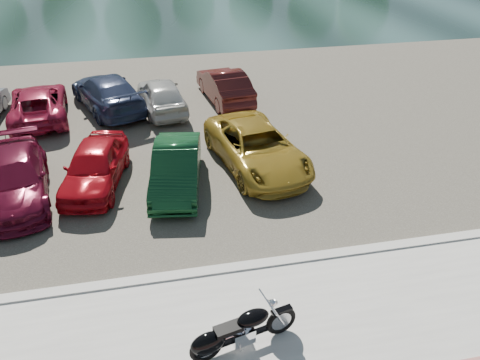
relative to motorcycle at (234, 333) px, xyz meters
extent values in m
plane|color=#595447|center=(0.49, 0.35, -0.56)|extent=(200.00, 200.00, 0.00)
cube|color=#AEABA3|center=(0.49, 2.35, -0.49)|extent=(60.00, 0.30, 0.14)
cube|color=#413D34|center=(0.49, 11.35, -0.54)|extent=(60.00, 18.00, 0.04)
torus|color=black|center=(1.02, 0.23, -0.12)|extent=(0.69, 0.27, 0.68)
torus|color=black|center=(-0.59, -0.14, -0.12)|extent=(0.69, 0.27, 0.68)
cylinder|color=#B2B2B7|center=(1.02, 0.23, -0.12)|extent=(0.46, 0.16, 0.46)
cylinder|color=#B2B2B7|center=(-0.59, -0.14, -0.12)|extent=(0.46, 0.16, 0.46)
cylinder|color=silver|center=(0.90, 0.10, 0.18)|extent=(0.33, 0.12, 0.63)
cylinder|color=silver|center=(0.86, 0.29, 0.18)|extent=(0.33, 0.12, 0.63)
cylinder|color=silver|center=(0.70, 0.15, 0.57)|extent=(0.20, 0.74, 0.04)
sphere|color=silver|center=(0.79, 0.18, 0.49)|extent=(0.19, 0.19, 0.16)
sphere|color=silver|center=(0.86, 0.19, 0.49)|extent=(0.13, 0.13, 0.11)
cube|color=black|center=(1.02, 0.23, 0.19)|extent=(0.47, 0.24, 0.06)
cube|color=black|center=(0.21, 0.04, -0.18)|extent=(1.19, 0.37, 0.08)
cube|color=silver|center=(0.17, 0.03, -0.11)|extent=(0.51, 0.41, 0.34)
cylinder|color=silver|center=(0.26, 0.05, 0.09)|extent=(0.28, 0.23, 0.27)
cylinder|color=silver|center=(0.07, 0.01, 0.09)|extent=(0.28, 0.23, 0.27)
ellipsoid|color=black|center=(0.39, 0.08, 0.26)|extent=(0.74, 0.50, 0.32)
cube|color=black|center=(-0.13, -0.04, 0.20)|extent=(0.60, 0.40, 0.10)
ellipsoid|color=black|center=(-0.54, -0.13, 0.00)|extent=(0.78, 0.49, 0.50)
cube|color=black|center=(-0.59, -0.14, -0.07)|extent=(0.43, 0.26, 0.30)
cylinder|color=silver|center=(-0.16, 0.12, -0.24)|extent=(1.09, 0.33, 0.09)
cylinder|color=silver|center=(-0.16, 0.12, -0.16)|extent=(1.09, 0.33, 0.09)
cylinder|color=#B2B2B7|center=(0.11, -0.17, -0.33)|extent=(0.05, 0.14, 0.22)
imported|color=#5C0D23|center=(-5.37, 6.80, 0.14)|extent=(2.60, 4.83, 1.33)
imported|color=#A80B15|center=(-3.07, 7.11, 0.15)|extent=(2.28, 4.18, 1.35)
imported|color=#103C1D|center=(-0.59, 6.49, 0.14)|extent=(1.97, 4.16, 1.32)
imported|color=#AB8727|center=(2.14, 7.26, 0.18)|extent=(3.20, 5.37, 1.40)
imported|color=#A51B3A|center=(-5.63, 12.84, 0.12)|extent=(2.70, 4.85, 1.28)
imported|color=navy|center=(-2.91, 13.31, 0.21)|extent=(3.69, 5.43, 1.46)
imported|color=beige|center=(-0.69, 12.68, 0.17)|extent=(2.19, 4.24, 1.38)
imported|color=#4D1614|center=(2.09, 13.25, 0.18)|extent=(2.07, 4.44, 1.41)
camera|label=1|loc=(-1.13, -6.14, 7.40)|focal=35.00mm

